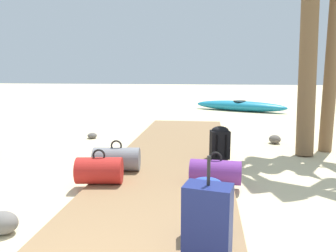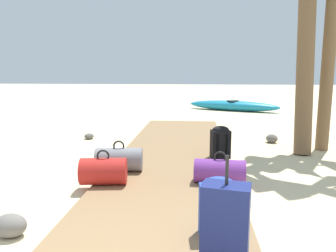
% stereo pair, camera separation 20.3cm
% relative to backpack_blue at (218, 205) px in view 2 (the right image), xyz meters
% --- Properties ---
extents(ground_plane, '(60.00, 60.00, 0.00)m').
position_rel_backpack_blue_xyz_m(ground_plane, '(-0.58, 1.74, -0.36)').
color(ground_plane, beige).
extents(boardwalk, '(1.85, 8.11, 0.08)m').
position_rel_backpack_blue_xyz_m(boardwalk, '(-0.58, 2.55, -0.32)').
color(boardwalk, olive).
rests_on(boardwalk, ground).
extents(backpack_blue, '(0.34, 0.23, 0.54)m').
position_rel_backpack_blue_xyz_m(backpack_blue, '(0.00, 0.00, 0.00)').
color(backpack_blue, '#2847B7').
rests_on(backpack_blue, boardwalk).
extents(duffel_bag_purple, '(0.67, 0.36, 0.42)m').
position_rel_backpack_blue_xyz_m(duffel_bag_purple, '(0.11, 1.39, -0.13)').
color(duffel_bag_purple, '#6B2D84').
rests_on(duffel_bag_purple, boardwalk).
extents(backpack_black, '(0.34, 0.29, 0.54)m').
position_rel_backpack_blue_xyz_m(backpack_black, '(0.20, 2.65, -0.00)').
color(backpack_black, black).
rests_on(backpack_black, boardwalk).
extents(duffel_bag_red, '(0.62, 0.41, 0.45)m').
position_rel_backpack_blue_xyz_m(duffel_bag_red, '(-1.37, 1.22, -0.11)').
color(duffel_bag_red, red).
rests_on(duffel_bag_red, boardwalk).
extents(suitcase_navy, '(0.36, 0.27, 0.88)m').
position_rel_backpack_blue_xyz_m(suitcase_navy, '(0.01, -0.56, 0.05)').
color(suitcase_navy, navy).
rests_on(suitcase_navy, boardwalk).
extents(duffel_bag_grey, '(0.69, 0.40, 0.45)m').
position_rel_backpack_blue_xyz_m(duffel_bag_grey, '(-1.30, 1.79, -0.11)').
color(duffel_bag_grey, slate).
rests_on(duffel_bag_grey, boardwalk).
extents(kayak, '(3.43, 1.92, 0.38)m').
position_rel_backpack_blue_xyz_m(kayak, '(1.17, 9.80, -0.17)').
color(kayak, teal).
rests_on(kayak, ground).
extents(rock_left_far, '(0.31, 0.25, 0.22)m').
position_rel_backpack_blue_xyz_m(rock_left_far, '(-1.90, -0.03, -0.25)').
color(rock_left_far, slate).
rests_on(rock_left_far, ground).
extents(rock_left_near, '(0.23, 0.24, 0.12)m').
position_rel_backpack_blue_xyz_m(rock_left_near, '(-2.57, 4.32, -0.30)').
color(rock_left_near, '#5B5651').
rests_on(rock_left_near, ground).
extents(rock_right_mid, '(0.29, 0.31, 0.18)m').
position_rel_backpack_blue_xyz_m(rock_right_mid, '(1.40, 4.26, -0.27)').
color(rock_right_mid, '#5B5651').
rests_on(rock_right_mid, ground).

